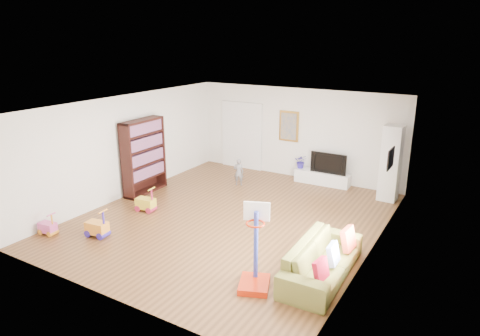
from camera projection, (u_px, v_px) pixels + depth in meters
The scene contains 25 objects.
floor at pixel (231, 219), 10.14m from camera, with size 6.50×7.50×0.00m, color brown.
ceiling at pixel (231, 105), 9.34m from camera, with size 6.50×7.50×0.00m, color white.
wall_back at pixel (297, 133), 12.82m from camera, with size 6.50×0.00×2.70m, color silver.
wall_front at pixel (104, 223), 6.66m from camera, with size 6.50×0.00×2.70m, color silver.
wall_left at pixel (127, 146), 11.32m from camera, with size 0.00×7.50×2.70m, color white.
wall_right at pixel (376, 189), 8.15m from camera, with size 0.00×7.50×2.70m, color white.
navy_accent at pixel (393, 148), 9.16m from camera, with size 0.01×3.20×1.70m, color black.
olive_wainscot at pixel (387, 206), 9.56m from camera, with size 0.01×3.20×1.00m, color brown.
doorway at pixel (242, 136), 13.80m from camera, with size 1.45×0.06×2.10m, color white.
painting_back at pixel (289, 126), 12.85m from camera, with size 0.62×0.06×0.92m, color gold.
artwork_right at pixel (391, 159), 9.45m from camera, with size 0.04×0.56×0.46m, color #7F3F8C.
media_console at pixel (322, 178), 12.47m from camera, with size 1.60×0.40×0.37m, color white.
tall_cabinet at pixel (391, 163), 11.04m from camera, with size 0.47×0.47×2.00m, color white.
bookshelf at pixel (144, 157), 11.58m from camera, with size 0.36×1.39×2.04m, color black.
sofa at pixel (322, 260), 7.61m from camera, with size 2.24×0.88×0.66m, color olive.
basketball_hoop at pixel (255, 248), 7.14m from camera, with size 0.51×0.63×1.50m, color #BB2308.
ride_on_yellow at pixel (145, 199), 10.50m from camera, with size 0.46×0.29×0.61m, color gold.
ride_on_orange at pixel (97, 223), 9.15m from camera, with size 0.47×0.29×0.62m, color orange.
ride_on_pink at pixel (47, 223), 9.27m from camera, with size 0.38×0.23×0.50m, color #DC52A2.
child at pixel (239, 172), 12.31m from camera, with size 0.29×0.19×0.79m, color slate.
tv at pixel (330, 162), 12.25m from camera, with size 1.05×0.14×0.60m, color black.
vase_plant at pixel (301, 161), 12.71m from camera, with size 0.37×0.32×0.41m, color #2B1F92.
pillow_left at pixel (321, 270), 6.93m from camera, with size 0.09×0.35×0.35m, color #AC122C.
pillow_center at pixel (333, 254), 7.43m from camera, with size 0.10×0.36×0.36m, color silver.
pillow_right at pixel (348, 239), 7.98m from camera, with size 0.11×0.42×0.42m, color #B33D29.
Camera 1 is at (4.94, -7.92, 4.13)m, focal length 32.00 mm.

